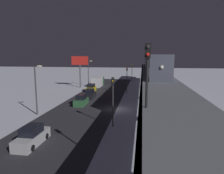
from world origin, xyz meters
name	(u,v)px	position (x,y,z in m)	size (l,w,h in m)	color
ground_plane	(114,109)	(0.00, 0.00, 0.00)	(240.00, 240.00, 0.00)	silver
avenue_asphalt	(86,108)	(5.04, 0.00, 0.00)	(11.00, 87.61, 0.01)	#28282D
elevated_railway	(156,81)	(-6.88, 0.00, 5.01)	(5.00, 87.61, 5.81)	slate
subway_train	(152,62)	(-6.97, -19.61, 7.59)	(2.94, 55.47, 3.40)	#4C5160
rail_signal	(147,64)	(-4.95, 20.39, 8.53)	(0.36, 0.41, 4.00)	black
sedan_silver	(32,137)	(6.44, 14.83, 0.79)	(1.91, 4.66, 1.97)	#B2B2B7
sedan_yellow	(91,88)	(8.24, -16.17, 0.80)	(1.80, 4.38, 1.97)	gold
sedan_green	(81,101)	(6.44, -1.99, 0.80)	(1.80, 4.04, 1.97)	#2D6038
sedan_black	(90,94)	(6.44, -8.11, 0.80)	(1.80, 4.00, 1.97)	black
box_truck	(98,82)	(8.44, -25.04, 1.35)	(2.40, 7.40, 2.80)	#2D6038
traffic_light_near	(113,95)	(-1.06, 8.47, 4.20)	(0.32, 0.44, 6.40)	#2D2D2D
traffic_light_mid	(127,76)	(-1.06, -14.53, 4.20)	(0.32, 0.44, 6.40)	#2D2D2D
traffic_light_far	(132,70)	(-1.06, -37.52, 4.20)	(0.32, 0.44, 6.40)	#2D2D2D
commercial_billboard	(80,64)	(12.84, -21.71, 6.83)	(4.80, 0.36, 8.90)	#4C4C51
street_lamp_near	(37,84)	(11.12, 5.00, 4.81)	(1.35, 0.44, 7.65)	#38383D
street_lamp_far	(89,70)	(11.12, -25.00, 4.81)	(1.35, 0.44, 7.65)	#38383D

